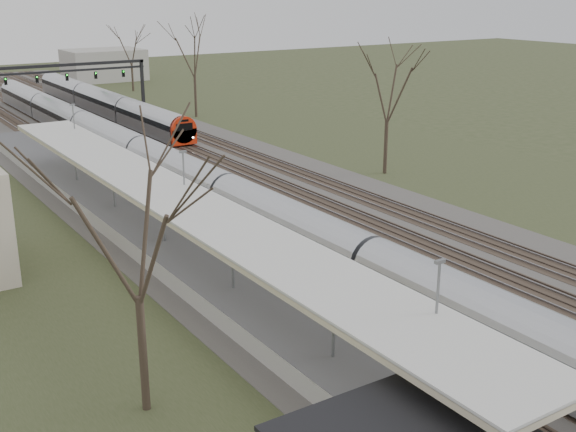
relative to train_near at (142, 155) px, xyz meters
The scene contains 8 objects.
track_bed 3.50m from the train_near, 30.25° to the left, with size 24.00×160.00×0.22m.
platform 17.21m from the train_near, 112.40° to the right, with size 3.50×69.00×1.00m, color #9E9B93.
canopy 21.57m from the train_near, 107.80° to the right, with size 4.10×50.00×3.11m.
signal_gantry 31.91m from the train_near, 84.95° to the left, with size 21.00×0.59×6.08m.
tree_west_near 36.48m from the train_near, 112.02° to the right, with size 5.00×5.00×10.30m.
tree_east_far 20.87m from the train_near, 34.61° to the right, with size 5.00×5.00×10.30m.
train_near is the anchor object (origin of this frame).
train_far 29.91m from the train_near, 76.46° to the left, with size 2.62×45.21×3.05m.
Camera 1 is at (-24.18, -2.03, 14.74)m, focal length 45.00 mm.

